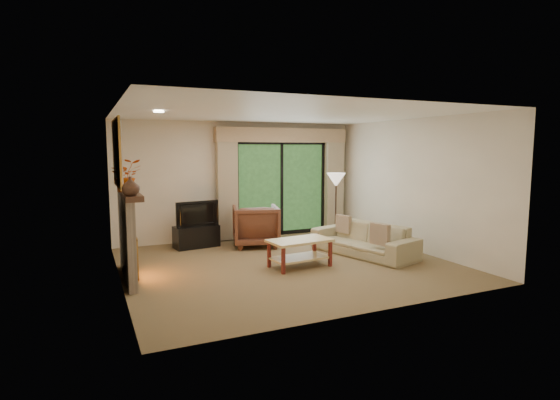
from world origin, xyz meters
name	(u,v)px	position (x,y,z in m)	size (l,w,h in m)	color
floor	(287,264)	(0.00, 0.00, 0.00)	(5.50, 5.50, 0.00)	brown
ceiling	(287,114)	(0.00, 0.00, 2.60)	(5.50, 5.50, 0.00)	white
wall_back	(240,181)	(0.00, 2.50, 1.30)	(5.00, 5.00, 0.00)	beige
wall_front	(375,208)	(0.00, -2.50, 1.30)	(5.00, 5.00, 0.00)	beige
wall_left	(118,198)	(-2.75, 0.00, 1.30)	(5.00, 5.00, 0.00)	beige
wall_right	(413,185)	(2.75, 0.00, 1.30)	(5.00, 5.00, 0.00)	beige
fireplace	(127,236)	(-2.63, 0.20, 0.69)	(0.24, 1.70, 1.37)	gray
mirror	(117,153)	(-2.71, 0.20, 1.95)	(0.07, 1.45, 1.02)	#C78C3C
sliding_door	(281,188)	(1.00, 2.45, 1.10)	(2.26, 0.10, 2.16)	black
curtain_left	(227,186)	(-0.35, 2.34, 1.20)	(0.45, 0.18, 2.35)	tan
curtain_right	(334,182)	(2.35, 2.34, 1.20)	(0.45, 0.18, 2.35)	tan
cornice	(283,135)	(1.00, 2.36, 2.32)	(3.20, 0.24, 0.32)	tan
media_console	(196,236)	(-1.14, 1.95, 0.22)	(0.89, 0.40, 0.45)	black
tv	(196,213)	(-1.14, 1.95, 0.71)	(0.90, 0.12, 0.52)	black
armchair	(256,226)	(0.02, 1.57, 0.43)	(0.91, 0.94, 0.85)	brown
sofa	(363,239)	(1.61, 0.00, 0.30)	(2.06, 0.81, 0.60)	tan
pillow_near	(380,234)	(1.54, -0.59, 0.51)	(0.10, 0.38, 0.38)	brown
pillow_far	(344,224)	(1.54, 0.60, 0.51)	(0.09, 0.35, 0.35)	brown
coffee_table	(300,253)	(0.12, -0.26, 0.24)	(1.06, 0.58, 0.48)	#E6C47F
floor_lamp	(336,208)	(1.71, 1.19, 0.75)	(0.40, 0.40, 1.50)	beige
vase	(130,186)	(-2.61, -0.48, 1.50)	(0.25, 0.25, 0.26)	#442B1E
branches	(126,176)	(-2.61, 0.10, 1.62)	(0.44, 0.38, 0.49)	#C94F0E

